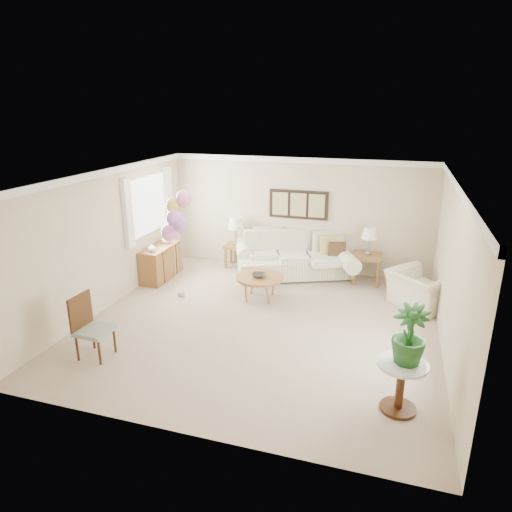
{
  "coord_description": "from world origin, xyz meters",
  "views": [
    {
      "loc": [
        2.09,
        -6.99,
        3.7
      ],
      "look_at": [
        -0.27,
        0.6,
        1.05
      ],
      "focal_mm": 32.0,
      "sensor_mm": 36.0,
      "label": 1
    }
  ],
  "objects_px": {
    "coffee_table": "(260,278)",
    "accent_chair": "(90,325)",
    "sofa": "(294,258)",
    "armchair": "(420,290)",
    "balloon_cluster": "(176,216)"
  },
  "relations": [
    {
      "from": "sofa",
      "to": "coffee_table",
      "type": "distance_m",
      "value": 1.56
    },
    {
      "from": "coffee_table",
      "to": "armchair",
      "type": "xyz_separation_m",
      "value": [
        3.03,
        0.54,
        -0.09
      ]
    },
    {
      "from": "armchair",
      "to": "accent_chair",
      "type": "relative_size",
      "value": 1.08
    },
    {
      "from": "coffee_table",
      "to": "accent_chair",
      "type": "distance_m",
      "value": 3.39
    },
    {
      "from": "accent_chair",
      "to": "balloon_cluster",
      "type": "relative_size",
      "value": 0.46
    },
    {
      "from": "sofa",
      "to": "armchair",
      "type": "relative_size",
      "value": 2.85
    },
    {
      "from": "armchair",
      "to": "balloon_cluster",
      "type": "height_order",
      "value": "balloon_cluster"
    },
    {
      "from": "coffee_table",
      "to": "accent_chair",
      "type": "xyz_separation_m",
      "value": [
        -1.83,
        -2.85,
        0.08
      ]
    },
    {
      "from": "sofa",
      "to": "balloon_cluster",
      "type": "bearing_deg",
      "value": -135.55
    },
    {
      "from": "coffee_table",
      "to": "accent_chair",
      "type": "bearing_deg",
      "value": -122.72
    },
    {
      "from": "armchair",
      "to": "balloon_cluster",
      "type": "bearing_deg",
      "value": 52.55
    },
    {
      "from": "accent_chair",
      "to": "balloon_cluster",
      "type": "xyz_separation_m",
      "value": [
        0.27,
        2.48,
        1.14
      ]
    },
    {
      "from": "armchair",
      "to": "accent_chair",
      "type": "xyz_separation_m",
      "value": [
        -4.86,
        -3.4,
        0.17
      ]
    },
    {
      "from": "sofa",
      "to": "armchair",
      "type": "xyz_separation_m",
      "value": [
        2.67,
        -0.97,
        -0.04
      ]
    },
    {
      "from": "coffee_table",
      "to": "balloon_cluster",
      "type": "relative_size",
      "value": 0.43
    }
  ]
}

